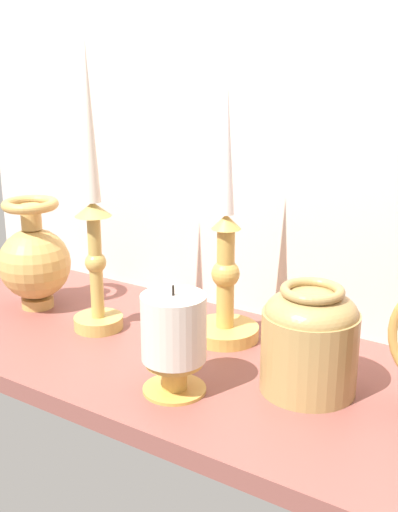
% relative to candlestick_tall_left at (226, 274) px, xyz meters
% --- Properties ---
extents(ground_plane, '(1.00, 0.36, 0.02)m').
position_rel_candlestick_tall_left_xyz_m(ground_plane, '(0.03, -0.07, -0.11)').
color(ground_plane, brown).
extents(back_wall, '(1.20, 0.02, 0.65)m').
position_rel_candlestick_tall_left_xyz_m(back_wall, '(0.03, 0.11, 0.23)').
color(back_wall, beige).
rests_on(back_wall, ground_plane).
extents(candlestick_tall_left, '(0.10, 0.10, 0.35)m').
position_rel_candlestick_tall_left_xyz_m(candlestick_tall_left, '(0.00, 0.00, 0.00)').
color(candlestick_tall_left, gold).
rests_on(candlestick_tall_left, ground_plane).
extents(candlestick_tall_center, '(0.07, 0.07, 0.40)m').
position_rel_candlestick_tall_left_xyz_m(candlestick_tall_center, '(-0.17, -0.07, 0.06)').
color(candlestick_tall_center, tan).
rests_on(candlestick_tall_center, ground_plane).
extents(brass_vase_bulbous, '(0.11, 0.11, 0.17)m').
position_rel_candlestick_tall_left_xyz_m(brass_vase_bulbous, '(-0.31, -0.06, -0.02)').
color(brass_vase_bulbous, tan).
rests_on(brass_vase_bulbous, ground_plane).
extents(brass_vase_jar, '(0.11, 0.11, 0.13)m').
position_rel_candlestick_tall_left_xyz_m(brass_vase_jar, '(0.16, -0.07, -0.03)').
color(brass_vase_jar, '#A6854D').
rests_on(brass_vase_jar, ground_plane).
extents(pillar_candle_front, '(0.08, 0.08, 0.13)m').
position_rel_candlestick_tall_left_xyz_m(pillar_candle_front, '(0.03, -0.16, -0.03)').
color(pillar_candle_front, gold).
rests_on(pillar_candle_front, ground_plane).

